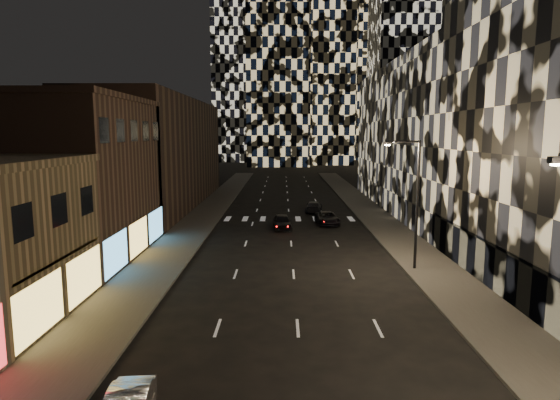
{
  "coord_description": "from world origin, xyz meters",
  "views": [
    {
      "loc": [
        -0.76,
        -2.15,
        9.61
      ],
      "look_at": [
        -0.9,
        23.12,
        6.0
      ],
      "focal_mm": 30.0,
      "sensor_mm": 36.0,
      "label": 1
    }
  ],
  "objects_px": {
    "car_dark_oncoming": "(314,207)",
    "car_dark_rightlane": "(327,218)",
    "streetlight_far": "(414,195)",
    "car_dark_midlane": "(282,222)"
  },
  "relations": [
    {
      "from": "car_dark_oncoming",
      "to": "car_dark_rightlane",
      "type": "relative_size",
      "value": 0.97
    },
    {
      "from": "car_dark_oncoming",
      "to": "car_dark_rightlane",
      "type": "distance_m",
      "value": 7.77
    },
    {
      "from": "streetlight_far",
      "to": "car_dark_oncoming",
      "type": "bearing_deg",
      "value": 102.1
    },
    {
      "from": "car_dark_midlane",
      "to": "car_dark_rightlane",
      "type": "distance_m",
      "value": 5.37
    },
    {
      "from": "car_dark_midlane",
      "to": "car_dark_oncoming",
      "type": "distance_m",
      "value": 10.86
    },
    {
      "from": "car_dark_midlane",
      "to": "car_dark_rightlane",
      "type": "relative_size",
      "value": 0.9
    },
    {
      "from": "streetlight_far",
      "to": "car_dark_midlane",
      "type": "bearing_deg",
      "value": 122.36
    },
    {
      "from": "streetlight_far",
      "to": "car_dark_oncoming",
      "type": "height_order",
      "value": "streetlight_far"
    },
    {
      "from": "car_dark_oncoming",
      "to": "streetlight_far",
      "type": "bearing_deg",
      "value": 109.35
    },
    {
      "from": "streetlight_far",
      "to": "car_dark_rightlane",
      "type": "relative_size",
      "value": 1.9
    }
  ]
}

